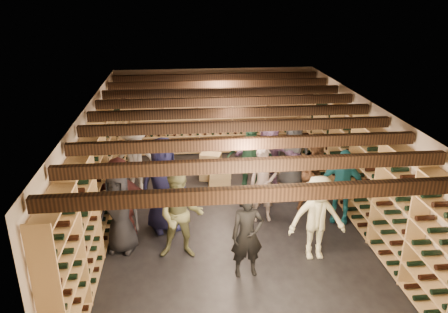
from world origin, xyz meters
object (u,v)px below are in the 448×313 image
person_8 (317,174)px  person_9 (135,160)px  person_0 (119,212)px  person_3 (317,218)px  person_1 (247,235)px  person_2 (181,215)px  crate_stack_left (211,167)px  person_12 (293,154)px  person_5 (120,197)px  person_10 (250,160)px  person_7 (263,184)px  crate_stack_right (219,180)px  person_11 (269,156)px  person_4 (341,186)px  crate_loose (286,167)px  person_6 (164,185)px

person_8 → person_9: person_9 is taller
person_0 → person_3: person_3 is taller
person_1 → person_2: (-1.07, 0.63, 0.08)m
crate_stack_left → person_12: person_12 is taller
person_5 → person_8: (4.00, 0.59, 0.04)m
person_3 → person_10: person_10 is taller
person_1 → person_7: size_ratio=0.94×
person_2 → person_3: (2.35, -0.27, -0.04)m
crate_stack_right → person_12: (1.73, -0.00, 0.59)m
person_0 → person_11: bearing=51.7°
person_7 → person_11: person_11 is taller
person_11 → person_1: bearing=-94.1°
person_0 → person_8: (3.94, 1.14, 0.06)m
person_1 → person_10: bearing=74.0°
crate_stack_right → person_3: bearing=-63.6°
crate_stack_left → person_4: size_ratio=0.44×
person_1 → person_4: person_4 is taller
person_3 → person_11: (-0.28, 2.89, 0.05)m
crate_loose → person_0: 5.12m
person_6 → person_9: 1.76m
person_3 → person_5: size_ratio=0.98×
person_5 → person_7: size_ratio=1.00×
person_4 → person_8: person_8 is taller
crate_stack_left → person_8: 2.82m
person_10 → person_8: bearing=-23.2°
person_7 → person_9: 3.05m
person_7 → person_8: (1.19, 0.30, 0.04)m
person_8 → person_1: bearing=-154.3°
person_4 → person_5: (-4.36, -0.11, 0.02)m
person_0 → person_12: bearing=47.3°
person_0 → person_11: person_11 is taller
crate_stack_left → person_4: bearing=-42.9°
crate_stack_right → person_9: size_ratio=0.30×
person_1 → person_7: 1.88m
crate_stack_left → person_12: bearing=-18.6°
person_10 → person_1: bearing=-92.7°
crate_stack_right → person_10: (0.65, -0.41, 0.65)m
person_10 → person_9: bearing=178.1°
crate_loose → person_2: (-2.76, -3.61, 0.74)m
person_1 → person_9: bearing=116.4°
person_2 → person_12: size_ratio=0.97×
person_0 → person_5: size_ratio=0.98×
person_5 → person_10: bearing=45.9°
person_4 → person_11: (-1.16, 1.66, 0.05)m
person_5 → person_6: person_6 is taller
crate_stack_left → person_1: person_1 is taller
person_2 → person_10: bearing=59.5°
person_1 → person_11: size_ratio=0.90×
person_1 → person_6: 2.16m
crate_stack_right → person_11: (1.15, -0.00, 0.57)m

